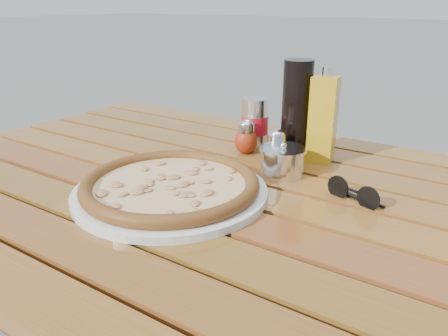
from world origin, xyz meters
The scene contains 10 objects.
table centered at (0.00, 0.00, 0.67)m, with size 1.40×0.90×0.75m.
plate centered at (-0.05, -0.09, 0.76)m, with size 0.36×0.36×0.01m, color silver.
pizza centered at (-0.05, -0.09, 0.77)m, with size 0.43×0.43×0.03m.
pepper_shaker centered at (-0.06, 0.20, 0.79)m, with size 0.06×0.06×0.08m.
oregano_shaker centered at (0.04, 0.17, 0.79)m, with size 0.06×0.06×0.08m.
dark_bottle centered at (0.05, 0.24, 0.86)m, with size 0.07×0.07×0.22m, color black.
soda_can centered at (-0.07, 0.26, 0.81)m, with size 0.08×0.08×0.12m.
olive_oil_cruet centered at (0.11, 0.25, 0.85)m, with size 0.06×0.06×0.21m.
parmesan_tin centered at (0.08, 0.12, 0.78)m, with size 0.13×0.13×0.07m.
sunglasses centered at (0.24, 0.07, 0.77)m, with size 0.11×0.05×0.04m.
Camera 1 is at (0.45, -0.65, 1.09)m, focal length 35.00 mm.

